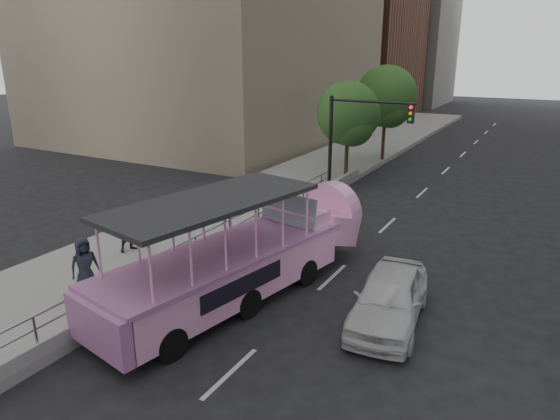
{
  "coord_description": "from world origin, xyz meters",
  "views": [
    {
      "loc": [
        6.91,
        -10.16,
        7.22
      ],
      "look_at": [
        -0.72,
        3.48,
        2.25
      ],
      "focal_mm": 32.0,
      "sensor_mm": 36.0,
      "label": 1
    }
  ],
  "objects_px": {
    "pedestrian_far": "(85,265)",
    "parking_sign": "(230,209)",
    "car": "(389,297)",
    "traffic_signal": "(354,133)",
    "street_tree_near": "(349,116)",
    "duck_boat": "(247,255)",
    "pedestrian_mid": "(130,228)",
    "street_tree_far": "(387,99)"
  },
  "relations": [
    {
      "from": "street_tree_near",
      "to": "parking_sign",
      "type": "bearing_deg",
      "value": -88.56
    },
    {
      "from": "duck_boat",
      "to": "pedestrian_mid",
      "type": "distance_m",
      "value": 5.15
    },
    {
      "from": "pedestrian_mid",
      "to": "traffic_signal",
      "type": "height_order",
      "value": "traffic_signal"
    },
    {
      "from": "traffic_signal",
      "to": "duck_boat",
      "type": "bearing_deg",
      "value": -85.71
    },
    {
      "from": "car",
      "to": "duck_boat",
      "type": "bearing_deg",
      "value": 177.91
    },
    {
      "from": "car",
      "to": "parking_sign",
      "type": "relative_size",
      "value": 1.51
    },
    {
      "from": "duck_boat",
      "to": "pedestrian_far",
      "type": "distance_m",
      "value": 4.85
    },
    {
      "from": "traffic_signal",
      "to": "street_tree_far",
      "type": "bearing_deg",
      "value": 98.43
    },
    {
      "from": "pedestrian_mid",
      "to": "street_tree_far",
      "type": "height_order",
      "value": "street_tree_far"
    },
    {
      "from": "car",
      "to": "pedestrian_far",
      "type": "relative_size",
      "value": 2.54
    },
    {
      "from": "pedestrian_far",
      "to": "parking_sign",
      "type": "xyz_separation_m",
      "value": [
        1.81,
        4.97,
        0.65
      ]
    },
    {
      "from": "duck_boat",
      "to": "street_tree_far",
      "type": "height_order",
      "value": "street_tree_far"
    },
    {
      "from": "parking_sign",
      "to": "street_tree_far",
      "type": "relative_size",
      "value": 0.45
    },
    {
      "from": "pedestrian_far",
      "to": "street_tree_far",
      "type": "relative_size",
      "value": 0.27
    },
    {
      "from": "street_tree_far",
      "to": "street_tree_near",
      "type": "bearing_deg",
      "value": -91.91
    },
    {
      "from": "street_tree_near",
      "to": "street_tree_far",
      "type": "bearing_deg",
      "value": 88.09
    },
    {
      "from": "traffic_signal",
      "to": "street_tree_near",
      "type": "xyz_separation_m",
      "value": [
        -1.6,
        3.43,
        0.32
      ]
    },
    {
      "from": "duck_boat",
      "to": "traffic_signal",
      "type": "relative_size",
      "value": 1.99
    },
    {
      "from": "street_tree_far",
      "to": "traffic_signal",
      "type": "bearing_deg",
      "value": -81.57
    },
    {
      "from": "duck_boat",
      "to": "street_tree_near",
      "type": "distance_m",
      "value": 14.61
    },
    {
      "from": "car",
      "to": "pedestrian_mid",
      "type": "bearing_deg",
      "value": 174.3
    },
    {
      "from": "parking_sign",
      "to": "street_tree_far",
      "type": "distance_m",
      "value": 18.25
    },
    {
      "from": "street_tree_far",
      "to": "pedestrian_mid",
      "type": "bearing_deg",
      "value": -98.38
    },
    {
      "from": "parking_sign",
      "to": "pedestrian_far",
      "type": "bearing_deg",
      "value": -110.04
    },
    {
      "from": "pedestrian_mid",
      "to": "pedestrian_far",
      "type": "xyz_separation_m",
      "value": [
        1.24,
        -3.05,
        0.01
      ]
    },
    {
      "from": "car",
      "to": "traffic_signal",
      "type": "distance_m",
      "value": 11.95
    },
    {
      "from": "pedestrian_far",
      "to": "street_tree_near",
      "type": "bearing_deg",
      "value": 15.1
    },
    {
      "from": "car",
      "to": "pedestrian_mid",
      "type": "relative_size",
      "value": 2.56
    },
    {
      "from": "street_tree_far",
      "to": "duck_boat",
      "type": "bearing_deg",
      "value": -83.77
    },
    {
      "from": "duck_boat",
      "to": "pedestrian_mid",
      "type": "relative_size",
      "value": 6.02
    },
    {
      "from": "parking_sign",
      "to": "traffic_signal",
      "type": "height_order",
      "value": "traffic_signal"
    },
    {
      "from": "parking_sign",
      "to": "traffic_signal",
      "type": "xyz_separation_m",
      "value": [
        1.29,
        8.65,
        1.68
      ]
    },
    {
      "from": "car",
      "to": "street_tree_near",
      "type": "height_order",
      "value": "street_tree_near"
    },
    {
      "from": "pedestrian_far",
      "to": "parking_sign",
      "type": "relative_size",
      "value": 0.59
    },
    {
      "from": "traffic_signal",
      "to": "street_tree_near",
      "type": "relative_size",
      "value": 0.91
    },
    {
      "from": "pedestrian_mid",
      "to": "pedestrian_far",
      "type": "distance_m",
      "value": 3.29
    },
    {
      "from": "street_tree_near",
      "to": "street_tree_far",
      "type": "height_order",
      "value": "street_tree_far"
    },
    {
      "from": "pedestrian_far",
      "to": "car",
      "type": "bearing_deg",
      "value": -48.66
    },
    {
      "from": "duck_boat",
      "to": "street_tree_far",
      "type": "distance_m",
      "value": 20.53
    },
    {
      "from": "car",
      "to": "traffic_signal",
      "type": "bearing_deg",
      "value": 109.92
    },
    {
      "from": "pedestrian_far",
      "to": "pedestrian_mid",
      "type": "bearing_deg",
      "value": 42.25
    },
    {
      "from": "pedestrian_far",
      "to": "traffic_signal",
      "type": "height_order",
      "value": "traffic_signal"
    }
  ]
}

